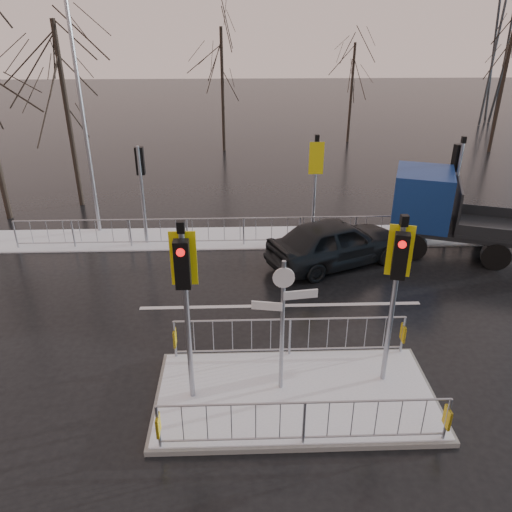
{
  "coord_description": "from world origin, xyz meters",
  "views": [
    {
      "loc": [
        -1.14,
        -8.33,
        7.48
      ],
      "look_at": [
        -0.72,
        3.36,
        1.8
      ],
      "focal_mm": 35.0,
      "sensor_mm": 36.0,
      "label": 1
    }
  ],
  "objects_px": {
    "car_far_lane": "(336,242)",
    "street_lamp_left": "(84,111)",
    "traffic_island": "(295,383)",
    "flatbed_truck": "(447,211)"
  },
  "relations": [
    {
      "from": "traffic_island",
      "to": "flatbed_truck",
      "type": "height_order",
      "value": "traffic_island"
    },
    {
      "from": "flatbed_truck",
      "to": "street_lamp_left",
      "type": "relative_size",
      "value": 0.78
    },
    {
      "from": "traffic_island",
      "to": "car_far_lane",
      "type": "height_order",
      "value": "traffic_island"
    },
    {
      "from": "car_far_lane",
      "to": "flatbed_truck",
      "type": "relative_size",
      "value": 0.72
    },
    {
      "from": "traffic_island",
      "to": "flatbed_truck",
      "type": "distance_m",
      "value": 9.44
    },
    {
      "from": "flatbed_truck",
      "to": "street_lamp_left",
      "type": "height_order",
      "value": "street_lamp_left"
    },
    {
      "from": "car_far_lane",
      "to": "street_lamp_left",
      "type": "xyz_separation_m",
      "value": [
        -8.42,
        3.1,
        3.7
      ]
    },
    {
      "from": "flatbed_truck",
      "to": "street_lamp_left",
      "type": "distance_m",
      "value": 12.88
    },
    {
      "from": "car_far_lane",
      "to": "street_lamp_left",
      "type": "distance_m",
      "value": 9.71
    },
    {
      "from": "car_far_lane",
      "to": "street_lamp_left",
      "type": "relative_size",
      "value": 0.56
    }
  ]
}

